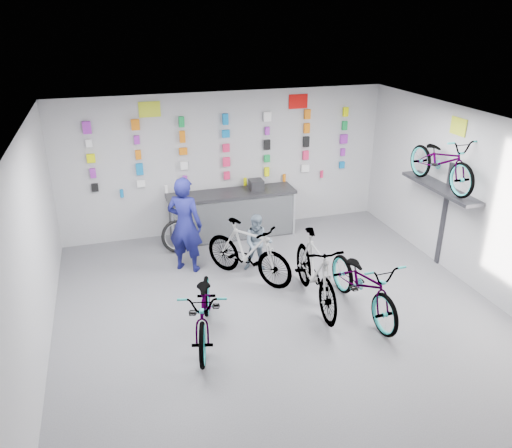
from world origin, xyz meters
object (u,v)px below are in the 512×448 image
object	(u,v)px
bike_left	(205,309)
clerk	(185,225)
customer	(258,243)
counter	(232,215)
bike_center	(315,271)
bike_service	(248,251)
bike_right	(364,283)

from	to	relation	value
bike_left	clerk	size ratio (longest dim) A/B	1.05
customer	clerk	bearing A→B (deg)	178.51
counter	clerk	xyz separation A→B (m)	(-1.18, -1.19, 0.42)
counter	bike_center	size ratio (longest dim) A/B	1.35
counter	bike_center	bearing A→B (deg)	-77.86
bike_left	bike_service	bearing A→B (deg)	68.00
bike_service	customer	xyz separation A→B (m)	(0.27, 0.29, -0.01)
bike_left	bike_right	distance (m)	2.56
counter	clerk	distance (m)	1.73
bike_service	counter	bearing A→B (deg)	46.70
bike_left	bike_center	bearing A→B (deg)	26.06
bike_service	bike_center	bearing A→B (deg)	-90.39
bike_left	clerk	xyz separation A→B (m)	(0.10, 2.20, 0.41)
counter	bike_left	world-z (taller)	counter
bike_left	bike_right	bearing A→B (deg)	12.98
bike_right	bike_service	size ratio (longest dim) A/B	1.07
bike_right	customer	xyz separation A→B (m)	(-1.20, 1.83, 0.03)
bike_service	clerk	bearing A→B (deg)	107.30
bike_right	customer	bearing A→B (deg)	120.60
bike_right	clerk	bearing A→B (deg)	135.12
bike_left	bike_right	size ratio (longest dim) A/B	0.95
bike_service	clerk	distance (m)	1.26
counter	bike_service	distance (m)	1.90
bike_left	clerk	bearing A→B (deg)	101.40
clerk	bike_right	bearing A→B (deg)	171.28
bike_left	customer	size ratio (longest dim) A/B	1.73
bike_right	clerk	xyz separation A→B (m)	(-2.46, 2.24, 0.39)
bike_center	customer	size ratio (longest dim) A/B	1.82
bike_right	clerk	size ratio (longest dim) A/B	1.10
counter	bike_center	xyz separation A→B (m)	(0.64, -2.98, 0.11)
bike_left	customer	world-z (taller)	customer
clerk	counter	bearing A→B (deg)	-101.16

